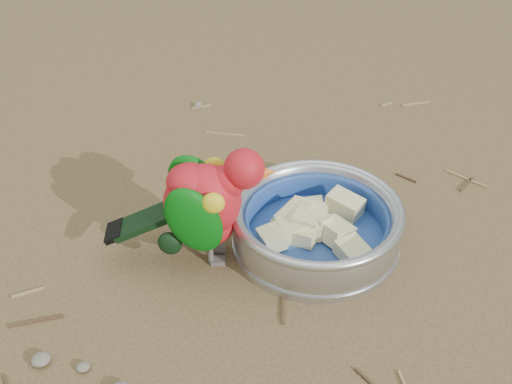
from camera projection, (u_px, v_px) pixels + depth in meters
name	position (u px, v px, depth m)	size (l,w,h in m)	color
ground	(220.00, 242.00, 0.92)	(60.00, 60.00, 0.00)	brown
food_bowl	(316.00, 240.00, 0.92)	(0.22, 0.22, 0.02)	#B2B2BA
bowl_wall	(317.00, 222.00, 0.90)	(0.22, 0.22, 0.04)	#B2B2BA
fruit_wedges	(316.00, 226.00, 0.90)	(0.13, 0.13, 0.03)	beige
lory_parrot	(206.00, 209.00, 0.86)	(0.09, 0.19, 0.15)	red
ground_debris	(207.00, 241.00, 0.92)	(0.90, 0.80, 0.01)	#92774D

